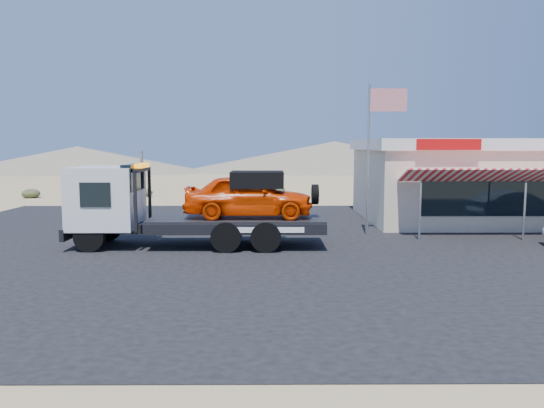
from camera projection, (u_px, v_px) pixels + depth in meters
name	position (u px, v px, depth m)	size (l,w,h in m)	color
ground	(246.00, 259.00, 17.00)	(120.00, 120.00, 0.00)	tan
asphalt_lot	(303.00, 242.00, 20.00)	(32.00, 24.00, 0.02)	black
tow_truck	(191.00, 202.00, 18.97)	(8.92, 2.64, 2.98)	black
jerky_store	(469.00, 179.00, 25.77)	(10.40, 9.97, 3.90)	beige
flagpole	(374.00, 142.00, 21.09)	(1.55, 0.10, 6.00)	#99999E
distant_hills	(191.00, 158.00, 71.54)	(126.00, 48.00, 4.20)	#726B59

